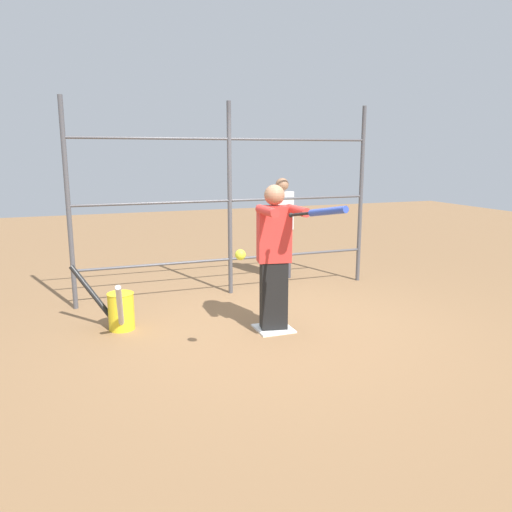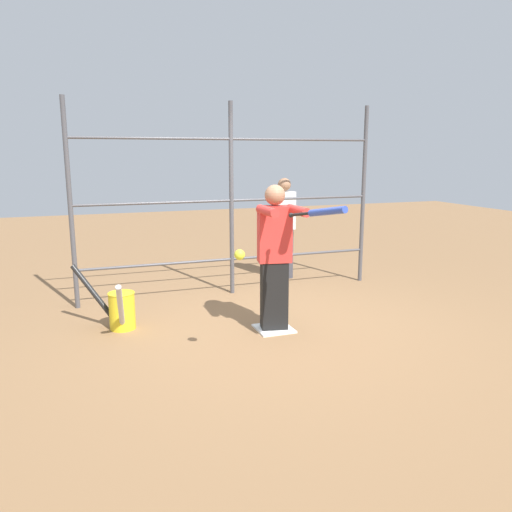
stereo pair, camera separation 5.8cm
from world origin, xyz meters
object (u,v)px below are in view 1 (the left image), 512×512
softball_in_flight (240,255)px  bat_bucket (119,310)px  baseball_bat_swinging (323,212)px  bystander_behind_fence (282,227)px  batter (275,254)px

softball_in_flight → bat_bucket: (0.95, -1.45, -0.84)m
baseball_bat_swinging → bat_bucket: size_ratio=0.83×
bat_bucket → bystander_behind_fence: (-2.65, -1.56, 0.59)m
baseball_bat_swinging → bat_bucket: baseball_bat_swinging is taller
bat_bucket → bystander_behind_fence: size_ratio=0.63×
batter → bystander_behind_fence: batter is taller
batter → softball_in_flight: 1.09m
softball_in_flight → bystander_behind_fence: bearing=-119.4°
batter → softball_in_flight: size_ratio=16.93×
baseball_bat_swinging → bystander_behind_fence: 3.27m
batter → baseball_bat_swinging: 1.06m
softball_in_flight → batter: bearing=-129.0°
softball_in_flight → bystander_behind_fence: (-1.69, -3.01, -0.25)m
batter → baseball_bat_swinging: bearing=96.1°
baseball_bat_swinging → softball_in_flight: size_ratio=8.60×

